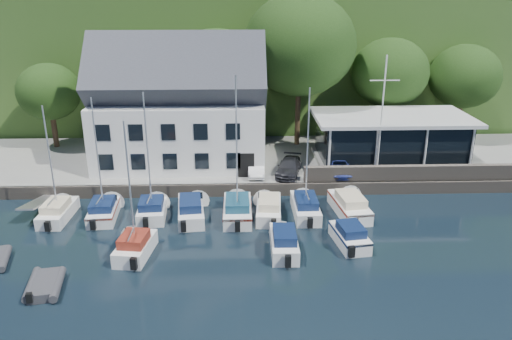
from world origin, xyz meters
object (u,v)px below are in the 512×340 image
object	(u,v)px
boat_r1_6	(307,154)
boat_r2_4	(350,234)
boat_r1_1	(98,161)
boat_r1_2	(148,159)
harbor_building	(180,113)
boat_r1_4	(237,154)
car_silver	(254,165)
car_dgrey	(289,167)
dinghy_1	(45,283)
club_pavilion	(390,138)
boat_r1_3	(191,207)
flagpole	(382,117)
car_white	(256,167)
boat_r1_7	(349,203)
boat_r2_1	(130,185)
boat_r1_5	(269,206)
boat_r1_0	(50,162)
car_blue	(339,166)
boat_r2_3	(284,240)

from	to	relation	value
boat_r1_6	boat_r2_4	distance (m)	6.32
boat_r1_1	boat_r1_2	xyz separation A→B (m)	(3.40, -0.07, 0.13)
harbor_building	boat_r1_4	bearing A→B (deg)	-62.75
car_silver	boat_r1_1	xyz separation A→B (m)	(-10.80, -6.16, 2.64)
car_dgrey	dinghy_1	distance (m)	20.58
harbor_building	dinghy_1	xyz separation A→B (m)	(-5.60, -17.93, -4.98)
club_pavilion	boat_r2_4	world-z (taller)	club_pavilion
club_pavilion	boat_r1_3	size ratio (longest dim) A/B	1.96
flagpole	boat_r1_6	world-z (taller)	flagpole
club_pavilion	car_white	xyz separation A→B (m)	(-11.69, -2.89, -1.45)
dinghy_1	boat_r2_4	bearing A→B (deg)	4.82
boat_r1_7	boat_r1_3	bearing A→B (deg)	174.71
car_dgrey	boat_r2_4	world-z (taller)	car_dgrey
boat_r2_1	boat_r1_7	bearing A→B (deg)	29.22
car_white	boat_r2_4	size ratio (longest dim) A/B	0.71
car_white	car_silver	bearing A→B (deg)	106.68
boat_r1_5	dinghy_1	xyz separation A→B (m)	(-12.62, -8.83, -0.35)
boat_r1_0	boat_r1_7	size ratio (longest dim) A/B	1.24
car_white	flagpole	world-z (taller)	flagpole
boat_r1_0	boat_r1_2	bearing A→B (deg)	2.26
car_dgrey	boat_r1_0	distance (m)	17.91
car_dgrey	boat_r1_7	distance (m)	6.75
harbor_building	flagpole	bearing A→B (deg)	-13.16
flagpole	boat_r2_4	bearing A→B (deg)	-113.54
harbor_building	dinghy_1	world-z (taller)	harbor_building
car_blue	club_pavilion	bearing A→B (deg)	31.77
boat_r1_4	harbor_building	bearing A→B (deg)	117.32
boat_r1_4	boat_r2_3	xyz separation A→B (m)	(2.86, -4.87, -3.96)
club_pavilion	boat_r1_5	distance (m)	14.15
harbor_building	car_white	size ratio (longest dim) A/B	3.97
car_dgrey	boat_r1_0	xyz separation A→B (m)	(-16.79, -5.62, 2.63)
boat_r1_3	boat_r1_5	world-z (taller)	boat_r1_3
boat_r1_1	boat_r1_4	xyz separation A→B (m)	(9.44, -0.31, 0.48)
boat_r1_2	boat_r1_5	bearing A→B (deg)	-3.68
club_pavilion	boat_r1_6	size ratio (longest dim) A/B	1.46
boat_r1_0	car_dgrey	bearing A→B (deg)	20.56
boat_r1_3	car_white	bearing A→B (deg)	44.62
club_pavilion	boat_r2_1	world-z (taller)	boat_r2_1
car_silver	boat_r1_6	world-z (taller)	boat_r1_6
car_white	boat_r1_3	world-z (taller)	car_white
boat_r2_3	car_white	bearing A→B (deg)	97.98
car_dgrey	boat_r1_2	size ratio (longest dim) A/B	0.49
boat_r2_1	boat_r2_4	size ratio (longest dim) A/B	1.81
boat_r1_4	boat_r1_0	bearing A→B (deg)	179.06
boat_r1_5	boat_r1_4	bearing A→B (deg)	-170.77
car_blue	flagpole	world-z (taller)	flagpole
car_silver	boat_r2_1	bearing A→B (deg)	-128.92
flagpole	boat_r1_7	world-z (taller)	flagpole
car_dgrey	boat_r1_2	distance (m)	11.97
boat_r1_5	boat_r1_7	world-z (taller)	boat_r1_7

